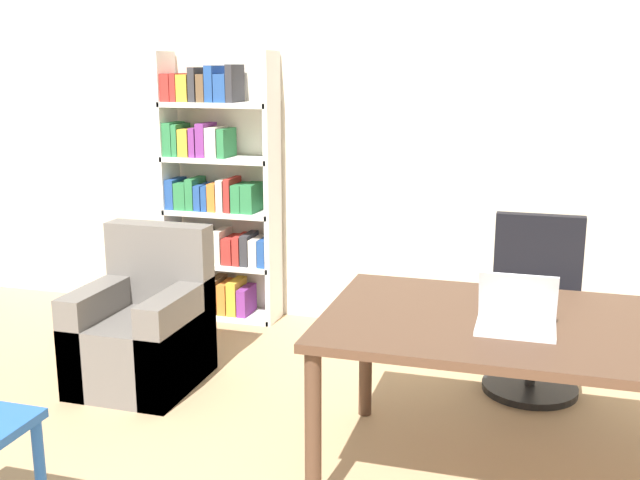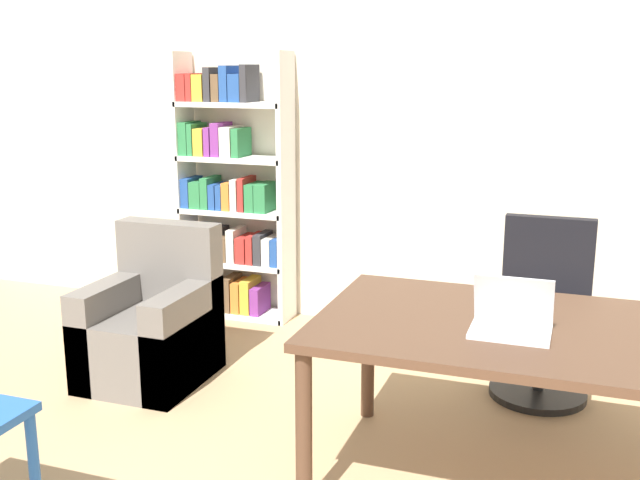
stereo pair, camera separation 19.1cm
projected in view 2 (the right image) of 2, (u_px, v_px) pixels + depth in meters
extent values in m
cube|color=beige|center=(457.00, 140.00, 5.03)|extent=(8.00, 0.06, 2.70)
cube|color=#4C3323|center=(541.00, 332.00, 3.14)|extent=(1.89, 1.07, 0.04)
cylinder|color=#4C3323|center=(304.00, 433.00, 3.08)|extent=(0.07, 0.07, 0.73)
cylinder|color=#4C3323|center=(368.00, 351.00, 3.95)|extent=(0.07, 0.07, 0.73)
cube|color=silver|center=(510.00, 332.00, 3.05)|extent=(0.32, 0.23, 0.02)
cube|color=silver|center=(513.00, 300.00, 3.09)|extent=(0.32, 0.09, 0.22)
cube|color=white|center=(514.00, 299.00, 3.09)|extent=(0.29, 0.08, 0.19)
cylinder|color=black|center=(537.00, 392.00, 4.27)|extent=(0.54, 0.54, 0.04)
cylinder|color=#262626|center=(539.00, 360.00, 4.22)|extent=(0.06, 0.06, 0.35)
cube|color=black|center=(542.00, 323.00, 4.17)|extent=(0.53, 0.53, 0.10)
cube|color=black|center=(548.00, 260.00, 4.31)|extent=(0.50, 0.08, 0.51)
cylinder|color=#2356A3|center=(35.00, 473.00, 2.97)|extent=(0.04, 0.04, 0.52)
cube|color=#66605B|center=(149.00, 347.00, 4.44)|extent=(0.65, 0.71, 0.42)
cube|color=#66605B|center=(170.00, 261.00, 4.59)|extent=(0.65, 0.16, 0.49)
cube|color=#66605B|center=(113.00, 328.00, 4.50)|extent=(0.16, 0.71, 0.59)
cube|color=#66605B|center=(185.00, 338.00, 4.34)|extent=(0.16, 0.71, 0.59)
cube|color=white|center=(186.00, 185.00, 5.59)|extent=(0.04, 0.28, 1.94)
cube|color=white|center=(286.00, 191.00, 5.32)|extent=(0.04, 0.28, 1.94)
cube|color=white|center=(238.00, 312.00, 5.67)|extent=(0.81, 0.28, 0.04)
cube|color=#B72D28|center=(197.00, 290.00, 5.75)|extent=(0.09, 0.24, 0.25)
cube|color=brown|center=(205.00, 291.00, 5.73)|extent=(0.04, 0.24, 0.24)
cube|color=#333338|center=(212.00, 294.00, 5.72)|extent=(0.05, 0.24, 0.20)
cube|color=#333338|center=(221.00, 295.00, 5.69)|extent=(0.09, 0.24, 0.20)
cube|color=brown|center=(232.00, 292.00, 5.65)|extent=(0.07, 0.24, 0.26)
cube|color=orange|center=(241.00, 295.00, 5.63)|extent=(0.07, 0.24, 0.23)
cube|color=gold|center=(251.00, 295.00, 5.60)|extent=(0.07, 0.24, 0.25)
cube|color=#7F338C|center=(260.00, 299.00, 5.58)|extent=(0.07, 0.24, 0.21)
cube|color=white|center=(237.00, 262.00, 5.58)|extent=(0.81, 0.28, 0.04)
cube|color=#7F338C|center=(193.00, 242.00, 5.67)|extent=(0.05, 0.24, 0.22)
cube|color=#2D7F47|center=(201.00, 244.00, 5.65)|extent=(0.06, 0.24, 0.20)
cube|color=#234C99|center=(209.00, 244.00, 5.63)|extent=(0.06, 0.24, 0.21)
cube|color=#333338|center=(218.00, 243.00, 5.60)|extent=(0.08, 0.24, 0.24)
cube|color=brown|center=(228.00, 247.00, 5.58)|extent=(0.07, 0.24, 0.18)
cube|color=silver|center=(236.00, 244.00, 5.55)|extent=(0.06, 0.24, 0.25)
cube|color=#B72D28|center=(246.00, 248.00, 5.53)|extent=(0.08, 0.24, 0.19)
cube|color=#B72D28|center=(255.00, 248.00, 5.51)|extent=(0.05, 0.24, 0.21)
cube|color=#333338|center=(263.00, 248.00, 5.48)|extent=(0.06, 0.24, 0.23)
cube|color=silver|center=(271.00, 250.00, 5.46)|extent=(0.06, 0.24, 0.20)
cube|color=#234C99|center=(279.00, 251.00, 5.44)|extent=(0.06, 0.24, 0.20)
cube|color=white|center=(235.00, 211.00, 5.50)|extent=(0.81, 0.28, 0.04)
cube|color=#234C99|center=(192.00, 192.00, 5.58)|extent=(0.07, 0.24, 0.22)
cube|color=#2D7F47|center=(202.00, 194.00, 5.56)|extent=(0.09, 0.24, 0.20)
cube|color=#2D7F47|center=(211.00, 192.00, 5.53)|extent=(0.06, 0.24, 0.23)
cube|color=#234C99|center=(218.00, 196.00, 5.52)|extent=(0.05, 0.24, 0.18)
cube|color=#234C99|center=(225.00, 196.00, 5.50)|extent=(0.04, 0.24, 0.18)
cube|color=orange|center=(232.00, 195.00, 5.48)|extent=(0.06, 0.24, 0.20)
cube|color=silver|center=(240.00, 194.00, 5.45)|extent=(0.05, 0.24, 0.23)
cube|color=#B72D28|center=(247.00, 193.00, 5.43)|extent=(0.04, 0.24, 0.24)
cube|color=#2D7F47|center=(255.00, 197.00, 5.42)|extent=(0.07, 0.24, 0.20)
cube|color=#2D7F47|center=(266.00, 197.00, 5.39)|extent=(0.09, 0.24, 0.21)
cube|color=white|center=(234.00, 159.00, 5.41)|extent=(0.81, 0.28, 0.04)
cube|color=#2D7F47|center=(190.00, 138.00, 5.49)|extent=(0.07, 0.24, 0.24)
cube|color=#2D7F47|center=(197.00, 139.00, 5.48)|extent=(0.04, 0.24, 0.23)
cube|color=gold|center=(205.00, 141.00, 5.46)|extent=(0.08, 0.24, 0.20)
cube|color=#7F338C|center=(214.00, 141.00, 5.43)|extent=(0.05, 0.24, 0.21)
cube|color=#7F338C|center=(221.00, 139.00, 5.41)|extent=(0.07, 0.24, 0.24)
cube|color=silver|center=(232.00, 141.00, 5.39)|extent=(0.09, 0.24, 0.21)
cube|color=#2D7F47|center=(241.00, 142.00, 5.36)|extent=(0.05, 0.24, 0.20)
cube|color=white|center=(232.00, 104.00, 5.32)|extent=(0.81, 0.28, 0.04)
cube|color=#B72D28|center=(188.00, 87.00, 5.41)|extent=(0.07, 0.24, 0.20)
cube|color=#B72D28|center=(196.00, 87.00, 5.39)|extent=(0.04, 0.24, 0.20)
cube|color=gold|center=(204.00, 88.00, 5.37)|extent=(0.08, 0.24, 0.19)
cube|color=#333338|center=(214.00, 84.00, 5.34)|extent=(0.05, 0.24, 0.24)
cube|color=brown|center=(222.00, 88.00, 5.32)|extent=(0.06, 0.24, 0.19)
cube|color=#234C99|center=(230.00, 84.00, 5.29)|extent=(0.06, 0.24, 0.25)
cube|color=#234C99|center=(240.00, 88.00, 5.27)|extent=(0.09, 0.24, 0.19)
cube|color=#333338|center=(250.00, 83.00, 5.24)|extent=(0.05, 0.24, 0.26)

